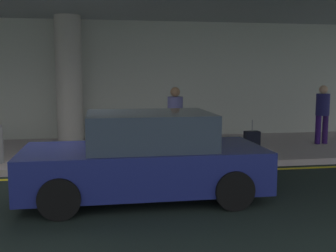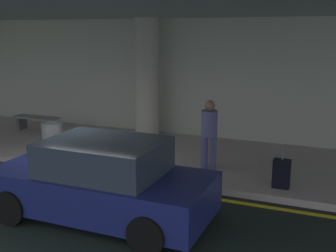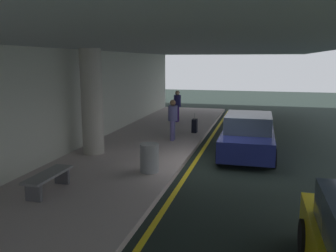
{
  "view_description": "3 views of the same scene",
  "coord_description": "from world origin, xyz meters",
  "px_view_note": "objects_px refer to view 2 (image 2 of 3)",
  "views": [
    {
      "loc": [
        0.88,
        -7.9,
        2.16
      ],
      "look_at": [
        2.58,
        2.47,
        0.82
      ],
      "focal_mm": 44.08,
      "sensor_mm": 36.0,
      "label": 1
    },
    {
      "loc": [
        5.57,
        -7.18,
        3.4
      ],
      "look_at": [
        1.58,
        2.29,
        1.08
      ],
      "focal_mm": 44.97,
      "sensor_mm": 36.0,
      "label": 2
    },
    {
      "loc": [
        -11.25,
        -1.3,
        3.4
      ],
      "look_at": [
        2.04,
        2.15,
        0.86
      ],
      "focal_mm": 37.98,
      "sensor_mm": 36.0,
      "label": 3
    }
  ],
  "objects_px": {
    "car_navy": "(102,182)",
    "support_column_center": "(147,79)",
    "bench_metal": "(36,121)",
    "person_waiting_for_ride": "(209,130)",
    "suitcase_upright_primary": "(281,174)",
    "trash_bin_steel": "(53,138)"
  },
  "relations": [
    {
      "from": "support_column_center",
      "to": "person_waiting_for_ride",
      "type": "distance_m",
      "value": 3.62
    },
    {
      "from": "trash_bin_steel",
      "to": "suitcase_upright_primary",
      "type": "bearing_deg",
      "value": -2.26
    },
    {
      "from": "support_column_center",
      "to": "bench_metal",
      "type": "xyz_separation_m",
      "value": [
        -3.79,
        -0.64,
        -1.47
      ]
    },
    {
      "from": "support_column_center",
      "to": "bench_metal",
      "type": "height_order",
      "value": "support_column_center"
    },
    {
      "from": "person_waiting_for_ride",
      "to": "support_column_center",
      "type": "bearing_deg",
      "value": -93.1
    },
    {
      "from": "person_waiting_for_ride",
      "to": "bench_metal",
      "type": "height_order",
      "value": "person_waiting_for_ride"
    },
    {
      "from": "suitcase_upright_primary",
      "to": "bench_metal",
      "type": "bearing_deg",
      "value": -172.21
    },
    {
      "from": "person_waiting_for_ride",
      "to": "bench_metal",
      "type": "relative_size",
      "value": 1.05
    },
    {
      "from": "car_navy",
      "to": "bench_metal",
      "type": "distance_m",
      "value": 7.16
    },
    {
      "from": "support_column_center",
      "to": "person_waiting_for_ride",
      "type": "bearing_deg",
      "value": -39.6
    },
    {
      "from": "bench_metal",
      "to": "person_waiting_for_ride",
      "type": "bearing_deg",
      "value": -13.85
    },
    {
      "from": "suitcase_upright_primary",
      "to": "bench_metal",
      "type": "xyz_separation_m",
      "value": [
        -8.3,
        2.19,
        0.04
      ]
    },
    {
      "from": "trash_bin_steel",
      "to": "bench_metal",
      "type": "bearing_deg",
      "value": 138.4
    },
    {
      "from": "suitcase_upright_primary",
      "to": "trash_bin_steel",
      "type": "relative_size",
      "value": 1.06
    },
    {
      "from": "car_navy",
      "to": "support_column_center",
      "type": "bearing_deg",
      "value": -74.2
    },
    {
      "from": "person_waiting_for_ride",
      "to": "trash_bin_steel",
      "type": "height_order",
      "value": "person_waiting_for_ride"
    },
    {
      "from": "person_waiting_for_ride",
      "to": "suitcase_upright_primary",
      "type": "relative_size",
      "value": 1.87
    },
    {
      "from": "car_navy",
      "to": "suitcase_upright_primary",
      "type": "bearing_deg",
      "value": -140.49
    },
    {
      "from": "support_column_center",
      "to": "bench_metal",
      "type": "bearing_deg",
      "value": -170.46
    },
    {
      "from": "car_navy",
      "to": "suitcase_upright_primary",
      "type": "xyz_separation_m",
      "value": [
        2.88,
        2.48,
        -0.25
      ]
    },
    {
      "from": "car_navy",
      "to": "bench_metal",
      "type": "relative_size",
      "value": 2.56
    },
    {
      "from": "suitcase_upright_primary",
      "to": "bench_metal",
      "type": "height_order",
      "value": "suitcase_upright_primary"
    }
  ]
}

